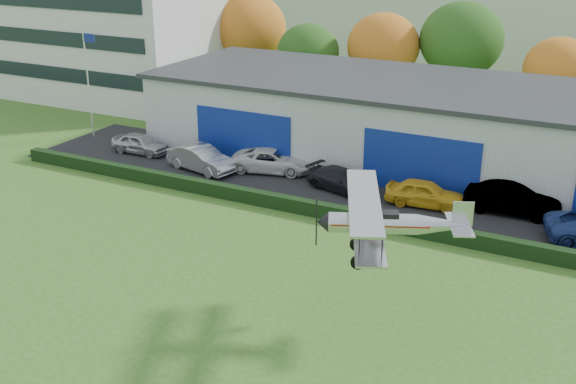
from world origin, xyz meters
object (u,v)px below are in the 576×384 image
at_px(flagpole, 88,74).
at_px(car_4, 425,193).
at_px(car_1, 201,159).
at_px(car_3, 342,180).
at_px(car_0, 140,143).
at_px(car_5, 512,199).
at_px(hangar, 449,126).
at_px(biplane, 386,222).
at_px(office_block, 118,36).
at_px(car_2, 272,161).

relative_size(flagpole, car_4, 1.82).
relative_size(car_1, car_3, 1.07).
bearing_deg(car_0, car_5, -89.40).
bearing_deg(hangar, biplane, -81.76).
relative_size(hangar, office_block, 1.97).
distance_m(car_0, car_3, 15.26).
bearing_deg(car_3, car_5, -67.84).
bearing_deg(car_3, car_1, 110.93).
xyz_separation_m(office_block, car_1, (19.36, -15.56, -4.36)).
distance_m(office_block, flagpole, 15.33).
distance_m(hangar, flagpole, 25.68).
bearing_deg(car_5, car_1, 94.06).
height_order(hangar, car_1, hangar).
distance_m(car_4, biplane, 13.33).
bearing_deg(biplane, car_0, 126.32).
relative_size(car_3, car_5, 0.90).
distance_m(flagpole, car_0, 6.94).
xyz_separation_m(car_3, biplane, (7.13, -12.69, 3.70)).
xyz_separation_m(office_block, car_2, (23.50, -13.61, -4.44)).
height_order(office_block, car_1, office_block).
bearing_deg(car_4, office_block, 62.00).
relative_size(car_4, car_5, 0.87).
height_order(car_0, car_3, car_0).
height_order(office_block, car_0, office_block).
relative_size(hangar, car_2, 7.83).
height_order(office_block, car_2, office_block).
height_order(flagpole, car_1, flagpole).
height_order(car_5, biplane, biplane).
bearing_deg(office_block, biplane, -37.35).
bearing_deg(car_0, office_block, 42.04).
relative_size(flagpole, biplane, 1.21).
bearing_deg(office_block, car_2, -30.09).
bearing_deg(car_4, flagpole, 81.60).
xyz_separation_m(hangar, car_0, (-19.43, -7.45, -1.90)).
height_order(hangar, car_3, hangar).
relative_size(car_3, car_4, 1.04).
bearing_deg(car_4, hangar, 2.15).
distance_m(car_0, car_2, 9.96).
height_order(car_2, biplane, biplane).
xyz_separation_m(office_block, biplane, (35.96, -27.45, -0.80)).
distance_m(office_block, car_4, 37.24).
bearing_deg(car_1, car_2, -52.59).
relative_size(flagpole, car_0, 1.94).
relative_size(office_block, car_2, 3.97).
xyz_separation_m(flagpole, biplane, (27.84, -14.45, -0.37)).
bearing_deg(hangar, car_0, -159.03).
bearing_deg(car_3, car_0, 105.01).
bearing_deg(car_1, office_block, 63.48).
relative_size(hangar, car_5, 8.00).
distance_m(flagpole, car_1, 12.18).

